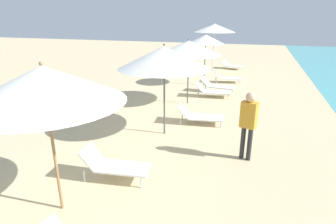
# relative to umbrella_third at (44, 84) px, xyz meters

# --- Properties ---
(umbrella_third) EXTENTS (2.53, 2.53, 2.66)m
(umbrella_third) POSITION_rel_umbrella_third_xyz_m (0.00, 0.00, 0.00)
(umbrella_third) COLOR olive
(umbrella_third) RESTS_ON ground
(lounger_third_shoreside) EXTENTS (1.48, 0.73, 0.69)m
(lounger_third_shoreside) POSITION_rel_umbrella_third_xyz_m (0.44, 1.16, -1.97)
(lounger_third_shoreside) COLOR white
(lounger_third_shoreside) RESTS_ON ground
(umbrella_fourth) EXTENTS (2.55, 2.55, 2.61)m
(umbrella_fourth) POSITION_rel_umbrella_third_xyz_m (0.68, 3.80, -0.06)
(umbrella_fourth) COLOR #4C4C51
(umbrella_fourth) RESTS_ON ground
(lounger_fourth_shoreside) EXTENTS (1.57, 0.82, 0.60)m
(lounger_fourth_shoreside) POSITION_rel_umbrella_third_xyz_m (1.49, 4.93, -2.03)
(lounger_fourth_shoreside) COLOR white
(lounger_fourth_shoreside) RESTS_ON ground
(umbrella_fifth) EXTENTS (2.50, 2.50, 2.51)m
(umbrella_fifth) POSITION_rel_umbrella_third_xyz_m (0.58, 6.96, -0.12)
(umbrella_fifth) COLOR #4C4C51
(umbrella_fifth) RESTS_ON ground
(lounger_fifth_shoreside) EXTENTS (1.59, 0.75, 0.60)m
(lounger_fifth_shoreside) POSITION_rel_umbrella_third_xyz_m (1.35, 8.17, -2.03)
(lounger_fifth_shoreside) COLOR white
(lounger_fifth_shoreside) RESTS_ON ground
(umbrella_sixth) EXTENTS (1.81, 1.81, 2.53)m
(umbrella_sixth) POSITION_rel_umbrella_third_xyz_m (0.61, 10.24, -0.05)
(umbrella_sixth) COLOR #4C4C51
(umbrella_sixth) RESTS_ON ground
(lounger_sixth_shoreside) EXTENTS (1.47, 0.81, 0.61)m
(lounger_sixth_shoreside) POSITION_rel_umbrella_third_xyz_m (1.64, 11.18, -2.02)
(lounger_sixth_shoreside) COLOR white
(lounger_sixth_shoreside) RESTS_ON ground
(lounger_sixth_inland) EXTENTS (1.59, 0.72, 0.64)m
(lounger_sixth_inland) POSITION_rel_umbrella_third_xyz_m (1.43, 9.01, -1.98)
(lounger_sixth_inland) COLOR white
(lounger_sixth_inland) RESTS_ON ground
(umbrella_farthest) EXTENTS (2.49, 2.49, 2.93)m
(umbrella_farthest) POSITION_rel_umbrella_third_xyz_m (0.41, 14.10, 0.33)
(umbrella_farthest) COLOR silver
(umbrella_farthest) RESTS_ON ground
(lounger_farthest_shoreside) EXTENTS (1.41, 0.96, 0.53)m
(lounger_farthest_shoreside) POSITION_rel_umbrella_third_xyz_m (1.47, 15.32, -2.06)
(lounger_farthest_shoreside) COLOR white
(lounger_farthest_shoreside) RESTS_ON ground
(person_walking_near) EXTENTS (0.41, 0.32, 1.68)m
(person_walking_near) POSITION_rel_umbrella_third_xyz_m (3.04, 2.93, -1.28)
(person_walking_near) COLOR #262628
(person_walking_near) RESTS_ON ground
(person_walking_mid) EXTENTS (0.41, 0.41, 1.58)m
(person_walking_mid) POSITION_rel_umbrella_third_xyz_m (-1.65, 15.00, -1.35)
(person_walking_mid) COLOR #3F9972
(person_walking_mid) RESTS_ON ground
(cooler_box) EXTENTS (0.61, 0.57, 0.33)m
(cooler_box) POSITION_rel_umbrella_third_xyz_m (-2.03, 5.43, -2.14)
(cooler_box) COLOR red
(cooler_box) RESTS_ON ground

